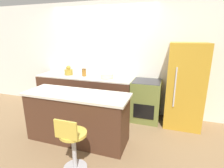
# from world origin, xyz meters

# --- Properties ---
(ground_plane) EXTENTS (14.00, 14.00, 0.00)m
(ground_plane) POSITION_xyz_m (0.00, 0.00, 0.00)
(ground_plane) COLOR #8E704C
(wall_back) EXTENTS (8.00, 0.06, 2.60)m
(wall_back) POSITION_xyz_m (0.00, 0.66, 1.30)
(wall_back) COLOR white
(wall_back) RESTS_ON ground_plane
(back_counter) EXTENTS (2.36, 0.61, 0.89)m
(back_counter) POSITION_xyz_m (-0.35, 0.33, 0.44)
(back_counter) COLOR #4C2D1E
(back_counter) RESTS_ON ground_plane
(kitchen_island) EXTENTS (1.83, 0.64, 0.88)m
(kitchen_island) POSITION_xyz_m (0.10, -0.87, 0.44)
(kitchen_island) COLOR #4C2D1E
(kitchen_island) RESTS_ON ground_plane
(oven_range) EXTENTS (0.61, 0.62, 0.89)m
(oven_range) POSITION_xyz_m (1.14, 0.32, 0.45)
(oven_range) COLOR olive
(oven_range) RESTS_ON ground_plane
(refrigerator) EXTENTS (0.70, 0.66, 1.70)m
(refrigerator) POSITION_xyz_m (1.90, 0.31, 0.85)
(refrigerator) COLOR gold
(refrigerator) RESTS_ON ground_plane
(stool_chair) EXTENTS (0.37, 0.37, 0.83)m
(stool_chair) POSITION_xyz_m (0.42, -1.57, 0.42)
(stool_chair) COLOR #B7B7BC
(stool_chair) RESTS_ON ground_plane
(kettle) EXTENTS (0.20, 0.20, 0.23)m
(kettle) POSITION_xyz_m (-0.78, 0.33, 0.98)
(kettle) COLOR #B29333
(kettle) RESTS_ON back_counter
(mixing_bowl) EXTENTS (0.30, 0.30, 0.09)m
(mixing_bowl) POSITION_xyz_m (0.22, 0.33, 0.94)
(mixing_bowl) COLOR beige
(mixing_bowl) RESTS_ON back_counter
(canister_jar) EXTENTS (0.11, 0.11, 0.17)m
(canister_jar) POSITION_xyz_m (-0.36, 0.33, 0.98)
(canister_jar) COLOR #9E6623
(canister_jar) RESTS_ON back_counter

